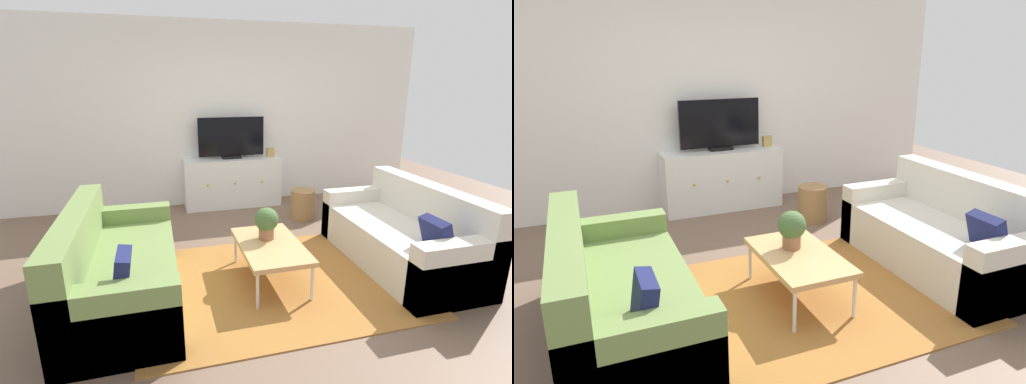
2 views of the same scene
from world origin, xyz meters
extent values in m
plane|color=brown|center=(0.00, 0.00, 0.00)|extent=(10.00, 10.00, 0.00)
cube|color=white|center=(0.00, 2.55, 1.35)|extent=(6.40, 0.12, 2.70)
cube|color=#9E662D|center=(0.00, -0.15, 0.01)|extent=(2.50, 1.90, 0.01)
cube|color=olive|center=(-1.35, -0.10, 0.22)|extent=(0.87, 1.82, 0.44)
cube|color=olive|center=(-1.68, -0.10, 0.42)|extent=(0.20, 1.82, 0.84)
cube|color=olive|center=(-1.35, 0.72, 0.30)|extent=(0.87, 0.18, 0.59)
cube|color=olive|center=(-1.35, -0.92, 0.30)|extent=(0.87, 0.18, 0.59)
cube|color=#191E4C|center=(-1.30, -0.68, 0.56)|extent=(0.15, 0.30, 0.31)
cube|color=beige|center=(1.35, -0.10, 0.22)|extent=(0.87, 1.82, 0.44)
cube|color=beige|center=(1.68, -0.10, 0.42)|extent=(0.20, 1.82, 0.84)
cube|color=beige|center=(1.35, 0.72, 0.30)|extent=(0.87, 0.18, 0.59)
cube|color=beige|center=(1.35, -0.92, 0.30)|extent=(0.87, 0.18, 0.59)
cube|color=#191E4C|center=(1.30, -0.68, 0.56)|extent=(0.19, 0.30, 0.32)
cube|color=tan|center=(-0.04, -0.10, 0.36)|extent=(0.57, 0.95, 0.04)
cylinder|color=silver|center=(-0.28, -0.54, 0.17)|extent=(0.03, 0.03, 0.34)
cylinder|color=silver|center=(0.21, -0.54, 0.17)|extent=(0.03, 0.03, 0.34)
cylinder|color=silver|center=(-0.28, 0.33, 0.17)|extent=(0.03, 0.03, 0.34)
cylinder|color=silver|center=(0.21, 0.33, 0.17)|extent=(0.03, 0.03, 0.34)
cylinder|color=#936042|center=(-0.04, 0.02, 0.44)|extent=(0.15, 0.15, 0.11)
sphere|color=#426033|center=(-0.04, 0.02, 0.58)|extent=(0.23, 0.23, 0.23)
cube|color=white|center=(0.08, 2.27, 0.37)|extent=(1.45, 0.44, 0.74)
sphere|color=#B79338|center=(-0.32, 2.04, 0.41)|extent=(0.03, 0.03, 0.03)
sphere|color=#B79338|center=(0.08, 2.04, 0.41)|extent=(0.03, 0.03, 0.03)
sphere|color=#B79338|center=(0.49, 2.04, 0.41)|extent=(0.03, 0.03, 0.03)
cube|color=black|center=(0.08, 2.29, 0.76)|extent=(0.28, 0.16, 0.04)
cube|color=black|center=(0.08, 2.29, 1.06)|extent=(0.99, 0.04, 0.57)
cube|color=tan|center=(0.69, 2.27, 0.80)|extent=(0.11, 0.07, 0.13)
cylinder|color=#9E7547|center=(0.91, 1.42, 0.21)|extent=(0.34, 0.34, 0.41)
camera|label=1|loc=(-1.01, -3.18, 1.83)|focal=26.19mm
camera|label=2|loc=(-1.57, -3.11, 1.93)|focal=32.86mm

